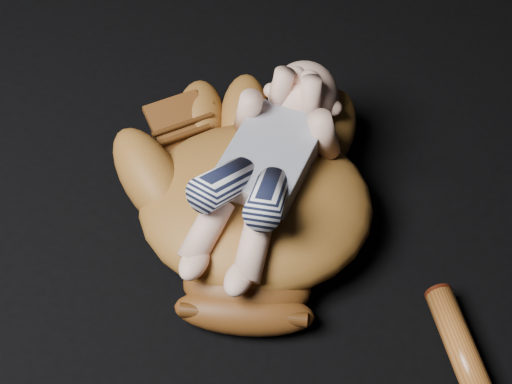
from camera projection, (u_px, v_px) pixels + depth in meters
baseball_glove at (256, 196)px, 1.10m from camera, size 0.55×0.59×0.15m
newborn_baby at (262, 167)px, 1.06m from camera, size 0.20×0.40×0.16m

